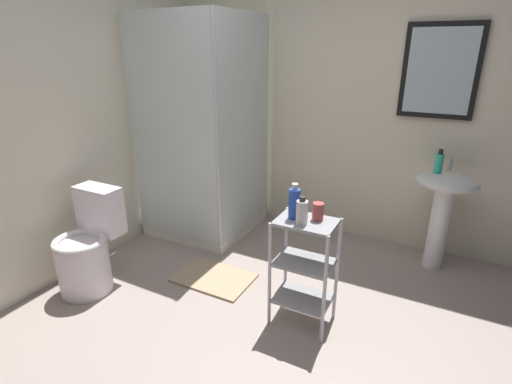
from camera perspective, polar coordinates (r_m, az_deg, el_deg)
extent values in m
cube|color=#A18F87|center=(2.52, 1.60, -22.78)|extent=(4.20, 4.20, 0.02)
cube|color=beige|center=(3.62, 15.12, 12.49)|extent=(4.20, 0.10, 2.50)
cube|color=black|center=(3.44, 25.63, 15.84)|extent=(0.56, 0.03, 0.72)
cube|color=silver|center=(3.42, 25.62, 15.82)|extent=(0.48, 0.01, 0.64)
cube|color=beige|center=(3.15, -30.45, 9.24)|extent=(0.10, 4.20, 2.50)
cube|color=white|center=(3.99, -7.19, -4.31)|extent=(0.90, 0.90, 0.10)
cube|color=silver|center=(3.33, -12.37, 8.55)|extent=(0.90, 0.02, 1.90)
cube|color=silver|center=(3.44, -1.66, 9.40)|extent=(0.02, 0.90, 1.90)
cylinder|color=silver|center=(3.07, -5.80, 7.90)|extent=(0.04, 0.04, 1.90)
cylinder|color=silver|center=(3.96, -7.22, -3.63)|extent=(0.08, 0.08, 0.00)
cylinder|color=white|center=(3.46, 25.42, -5.03)|extent=(0.15, 0.15, 0.68)
ellipsoid|color=white|center=(3.32, 26.48, 1.30)|extent=(0.46, 0.37, 0.13)
cylinder|color=silver|center=(3.40, 26.87, 3.72)|extent=(0.03, 0.03, 0.10)
cylinder|color=white|center=(3.16, -24.15, -10.12)|extent=(0.37, 0.37, 0.40)
torus|color=white|center=(3.07, -24.74, -6.64)|extent=(0.37, 0.37, 0.04)
cube|color=white|center=(3.12, -22.15, -2.44)|extent=(0.35, 0.17, 0.36)
cylinder|color=silver|center=(2.48, 2.02, -12.36)|extent=(0.02, 0.02, 0.74)
cylinder|color=silver|center=(2.38, 10.11, -14.38)|extent=(0.02, 0.02, 0.74)
cylinder|color=silver|center=(2.69, 4.46, -9.65)|extent=(0.02, 0.02, 0.74)
cylinder|color=silver|center=(2.59, 11.94, -11.34)|extent=(0.02, 0.02, 0.74)
cube|color=#99999E|center=(2.63, 6.90, -15.37)|extent=(0.36, 0.26, 0.02)
cube|color=#99999E|center=(2.49, 7.17, -10.33)|extent=(0.36, 0.26, 0.02)
cube|color=#99999E|center=(2.35, 7.47, -4.47)|extent=(0.36, 0.26, 0.02)
cylinder|color=#2DBC99|center=(3.29, 25.48, 3.87)|extent=(0.06, 0.06, 0.15)
cylinder|color=black|center=(3.27, 25.73, 5.42)|extent=(0.03, 0.03, 0.04)
cylinder|color=white|center=(2.28, 6.83, -3.05)|extent=(0.07, 0.07, 0.15)
cylinder|color=#333338|center=(2.24, 6.93, -1.02)|extent=(0.04, 0.04, 0.03)
cylinder|color=blue|center=(2.34, 5.62, -1.78)|extent=(0.07, 0.07, 0.19)
cylinder|color=white|center=(2.30, 5.71, 0.82)|extent=(0.04, 0.04, 0.04)
cylinder|color=#B24742|center=(2.35, 9.18, -2.88)|extent=(0.07, 0.07, 0.11)
cube|color=tan|center=(3.14, -6.27, -12.52)|extent=(0.60, 0.40, 0.02)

